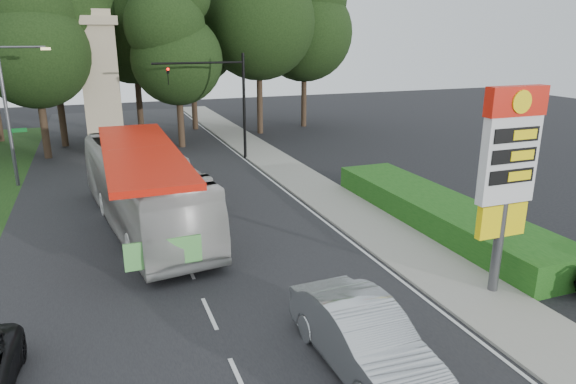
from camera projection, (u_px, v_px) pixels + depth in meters
name	position (u px, v px, depth m)	size (l,w,h in m)	color
road_surface	(171.00, 228.00, 23.07)	(14.00, 80.00, 0.02)	black
sidewalk_right	(341.00, 205.00, 25.94)	(3.00, 80.00, 0.12)	gray
hedge	(440.00, 213.00, 23.23)	(3.00, 14.00, 1.20)	#174B14
gas_station_pylon	(509.00, 164.00, 15.95)	(2.10, 0.45, 6.85)	#59595E
traffic_signal_mast	(225.00, 92.00, 34.37)	(6.10, 0.35, 7.20)	black
streetlight_signs	(10.00, 108.00, 28.35)	(2.75, 0.98, 8.00)	#59595E
monument	(100.00, 82.00, 36.99)	(3.00, 3.00, 10.05)	tan
tree_center_right	(131.00, 0.00, 40.76)	(9.24, 9.24, 18.15)	#2D2116
tree_east_near	(190.00, 19.00, 44.64)	(8.12, 8.12, 15.95)	#2D2116
tree_far_east	(305.00, 12.00, 46.06)	(8.68, 8.68, 17.05)	#2D2116
tree_monument_left	(31.00, 29.00, 33.70)	(7.28, 7.28, 14.30)	#2D2116
tree_monument_right	(176.00, 40.00, 37.57)	(6.72, 6.72, 13.20)	#2D2116
transit_bus	(143.00, 188.00, 22.73)	(3.03, 12.93, 3.60)	beige
sedan_silver	(363.00, 337.00, 13.12)	(1.88, 5.39, 1.78)	#ADB1B5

